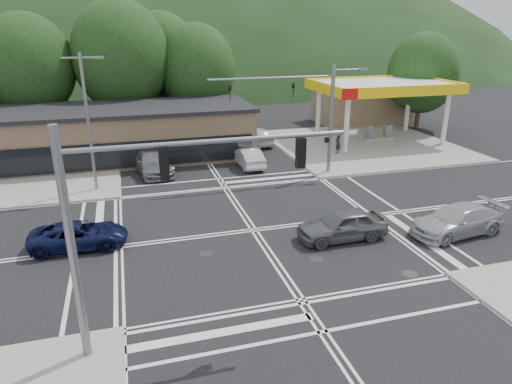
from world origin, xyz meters
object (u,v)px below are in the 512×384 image
object	(u,v)px
car_grey_center	(342,225)
car_silver_east	(457,220)
car_queue_a	(248,157)
car_queue_b	(257,136)
car_blue_west	(79,235)
car_northbound	(152,162)
pedestrian	(338,142)

from	to	relation	value
car_grey_center	car_silver_east	size ratio (longest dim) A/B	0.89
car_grey_center	car_queue_a	xyz separation A→B (m)	(-1.27, 13.99, -0.06)
car_silver_east	car_queue_b	distance (m)	22.24
car_blue_west	car_queue_a	distance (m)	16.32
car_queue_a	car_northbound	bearing A→B (deg)	-4.07
car_silver_east	car_northbound	xyz separation A→B (m)	(-14.94, 15.50, 0.05)
car_queue_b	pedestrian	size ratio (longest dim) A/B	2.54
car_blue_west	car_queue_a	size ratio (longest dim) A/B	1.04
car_blue_west	car_queue_a	bearing A→B (deg)	-45.01
car_queue_a	car_northbound	world-z (taller)	car_northbound
car_silver_east	car_northbound	bearing A→B (deg)	-142.86
car_queue_a	car_queue_b	size ratio (longest dim) A/B	0.94
car_blue_west	car_queue_b	size ratio (longest dim) A/B	0.98
car_northbound	car_silver_east	bearing A→B (deg)	-55.55
car_grey_center	car_northbound	distance (m)	16.82
car_grey_center	car_northbound	size ratio (longest dim) A/B	0.84
car_silver_east	pedestrian	bearing A→B (deg)	170.30
car_grey_center	car_queue_b	world-z (taller)	car_queue_b
pedestrian	car_northbound	bearing A→B (deg)	-36.14
car_silver_east	car_queue_a	size ratio (longest dim) A/B	1.18
car_queue_b	pedestrian	bearing A→B (deg)	130.23
car_northbound	pedestrian	xyz separation A→B (m)	(15.76, 0.74, 0.27)
car_blue_west	pedestrian	world-z (taller)	pedestrian
car_grey_center	car_queue_b	bearing A→B (deg)	176.01
car_blue_west	car_queue_b	xyz separation A→B (m)	(14.51, 17.76, 0.16)
car_grey_center	car_queue_b	xyz separation A→B (m)	(1.35, 20.58, 0.01)
car_northbound	pedestrian	world-z (taller)	pedestrian
car_blue_west	car_silver_east	distance (m)	19.77
car_grey_center	car_queue_b	size ratio (longest dim) A/B	0.99
pedestrian	car_blue_west	bearing A→B (deg)	-7.47
car_blue_west	car_northbound	bearing A→B (deg)	-19.22
car_blue_west	car_northbound	xyz separation A→B (m)	(4.44, 11.56, 0.17)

